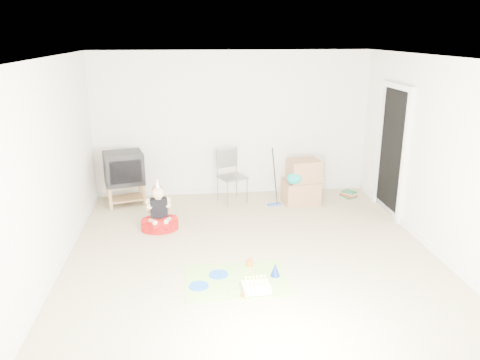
{
  "coord_description": "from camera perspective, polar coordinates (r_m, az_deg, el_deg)",
  "views": [
    {
      "loc": [
        -0.79,
        -5.84,
        2.88
      ],
      "look_at": [
        -0.1,
        0.4,
        0.9
      ],
      "focal_mm": 35.0,
      "sensor_mm": 36.0,
      "label": 1
    }
  ],
  "objects": [
    {
      "name": "floor_mop",
      "position": [
        8.13,
        4.23,
        -1.34
      ],
      "size": [
        0.25,
        0.33,
        0.96
      ],
      "color": "blue",
      "rests_on": "ground"
    },
    {
      "name": "seated_woman",
      "position": [
        7.27,
        -9.8,
        -4.61
      ],
      "size": [
        0.63,
        0.63,
        0.81
      ],
      "color": "#B31110",
      "rests_on": "ground"
    },
    {
      "name": "blue_party_hat",
      "position": [
        5.88,
        4.31,
        -10.83
      ],
      "size": [
        0.14,
        0.14,
        0.17
      ],
      "primitive_type": "cone",
      "rotation": [
        0.0,
        0.0,
        0.15
      ],
      "color": "#1831A8",
      "rests_on": "party_mat"
    },
    {
      "name": "blue_plate_near",
      "position": [
        5.93,
        -2.63,
        -11.43
      ],
      "size": [
        0.29,
        0.29,
        0.01
      ],
      "primitive_type": "cylinder",
      "rotation": [
        0.0,
        0.0,
        -0.27
      ],
      "color": "blue",
      "rests_on": "party_mat"
    },
    {
      "name": "orange_cup_near",
      "position": [
        6.12,
        1.18,
        -10.04
      ],
      "size": [
        0.1,
        0.1,
        0.09
      ],
      "primitive_type": "cylinder",
      "rotation": [
        0.0,
        0.0,
        0.3
      ],
      "color": "#D35917",
      "rests_on": "party_mat"
    },
    {
      "name": "orange_cup_far",
      "position": [
        5.48,
        0.5,
        -13.73
      ],
      "size": [
        0.07,
        0.07,
        0.07
      ],
      "primitive_type": "cylinder",
      "rotation": [
        0.0,
        0.0,
        -0.09
      ],
      "color": "#D35917",
      "rests_on": "party_mat"
    },
    {
      "name": "birthday_cake",
      "position": [
        5.58,
        1.98,
        -13.03
      ],
      "size": [
        0.33,
        0.27,
        0.15
      ],
      "color": "white",
      "rests_on": "party_mat"
    },
    {
      "name": "party_mat",
      "position": [
        5.83,
        -0.43,
        -12.09
      ],
      "size": [
        1.26,
        0.92,
        0.01
      ],
      "primitive_type": "cube",
      "rotation": [
        0.0,
        0.0,
        0.01
      ],
      "color": "#FF35A1",
      "rests_on": "ground"
    },
    {
      "name": "tv_stand",
      "position": [
        8.38,
        -13.77,
        -1.4
      ],
      "size": [
        0.72,
        0.56,
        0.39
      ],
      "color": "#9B7346",
      "rests_on": "ground"
    },
    {
      "name": "blue_plate_far",
      "position": [
        5.71,
        -5.04,
        -12.75
      ],
      "size": [
        0.28,
        0.28,
        0.01
      ],
      "primitive_type": "cylinder",
      "rotation": [
        0.0,
        0.0,
        0.23
      ],
      "color": "blue",
      "rests_on": "party_mat"
    },
    {
      "name": "book_pile",
      "position": [
        8.83,
        13.11,
        -1.64
      ],
      "size": [
        0.29,
        0.32,
        0.12
      ],
      "color": "#22673D",
      "rests_on": "ground"
    },
    {
      "name": "folding_chair",
      "position": [
        8.2,
        -0.96,
        0.37
      ],
      "size": [
        0.56,
        0.55,
        0.96
      ],
      "color": "gray",
      "rests_on": "ground"
    },
    {
      "name": "crt_tv",
      "position": [
        8.25,
        -13.99,
        1.43
      ],
      "size": [
        0.75,
        0.67,
        0.55
      ],
      "primitive_type": "cube",
      "rotation": [
        0.0,
        0.0,
        0.26
      ],
      "color": "black",
      "rests_on": "tv_stand"
    },
    {
      "name": "cardboard_boxes",
      "position": [
        8.27,
        7.52,
        -0.32
      ],
      "size": [
        0.66,
        0.54,
        0.77
      ],
      "color": "#AC7853",
      "rests_on": "ground"
    },
    {
      "name": "doorway_recess",
      "position": [
        7.98,
        18.1,
        3.19
      ],
      "size": [
        0.02,
        0.9,
        2.05
      ],
      "primitive_type": "cube",
      "color": "black",
      "rests_on": "ground"
    },
    {
      "name": "ground",
      "position": [
        6.56,
        1.27,
        -8.54
      ],
      "size": [
        5.0,
        5.0,
        0.0
      ],
      "primitive_type": "plane",
      "color": "#BFB089",
      "rests_on": "ground"
    }
  ]
}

